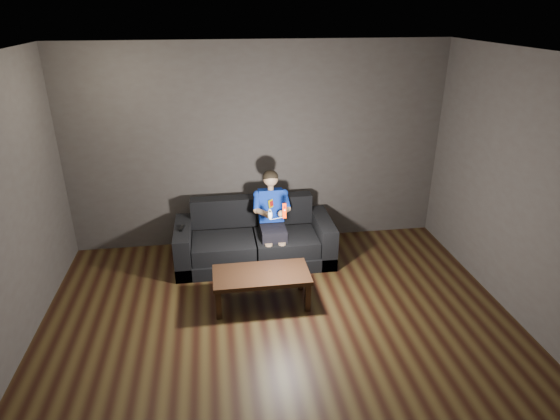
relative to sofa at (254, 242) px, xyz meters
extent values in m
plane|color=black|center=(0.13, -1.91, -0.25)|extent=(5.00, 5.00, 0.00)
cube|color=#3C3534|center=(0.13, 0.59, 1.10)|extent=(5.00, 0.04, 2.70)
cube|color=silver|center=(0.13, -1.91, 2.45)|extent=(5.00, 5.00, 0.02)
cube|color=black|center=(0.00, -0.03, -0.17)|extent=(2.00, 0.86, 0.17)
cube|color=black|center=(-0.40, -0.12, 0.02)|extent=(0.78, 0.61, 0.21)
cube|color=black|center=(0.40, -0.12, 0.02)|extent=(0.78, 0.61, 0.21)
cube|color=black|center=(0.00, 0.30, 0.32)|extent=(1.60, 0.20, 0.39)
cube|color=black|center=(-0.90, -0.03, 0.02)|extent=(0.20, 0.86, 0.54)
cube|color=black|center=(0.90, -0.03, 0.02)|extent=(0.20, 0.86, 0.54)
cube|color=black|center=(0.23, -0.14, 0.20)|extent=(0.31, 0.39, 0.15)
cube|color=navy|center=(0.23, 0.07, 0.48)|extent=(0.31, 0.22, 0.43)
cube|color=#E0BB00|center=(0.23, -0.02, 0.54)|extent=(0.10, 0.10, 0.10)
cube|color=#B1120C|center=(0.23, -0.03, 0.54)|extent=(0.06, 0.06, 0.07)
cylinder|color=tan|center=(0.23, 0.07, 0.72)|extent=(0.07, 0.07, 0.06)
sphere|color=tan|center=(0.23, 0.07, 0.84)|extent=(0.19, 0.19, 0.19)
ellipsoid|color=black|center=(0.23, 0.08, 0.86)|extent=(0.20, 0.20, 0.17)
cylinder|color=navy|center=(0.03, 0.00, 0.56)|extent=(0.08, 0.23, 0.20)
cylinder|color=navy|center=(0.42, 0.00, 0.56)|extent=(0.08, 0.23, 0.20)
cylinder|color=tan|center=(0.09, -0.17, 0.51)|extent=(0.15, 0.25, 0.11)
cylinder|color=tan|center=(0.37, -0.17, 0.51)|extent=(0.15, 0.25, 0.11)
sphere|color=tan|center=(0.15, -0.26, 0.50)|extent=(0.09, 0.09, 0.09)
sphere|color=tan|center=(0.32, -0.26, 0.50)|extent=(0.09, 0.09, 0.09)
cylinder|color=tan|center=(0.14, -0.35, -0.03)|extent=(0.09, 0.09, 0.35)
cylinder|color=tan|center=(0.31, -0.35, -0.03)|extent=(0.09, 0.09, 0.35)
cube|color=#EF2902|center=(0.32, -0.49, 0.64)|extent=(0.05, 0.07, 0.18)
cube|color=#6D0106|center=(0.32, -0.51, 0.69)|extent=(0.03, 0.01, 0.03)
cylinder|color=silver|center=(0.32, -0.51, 0.63)|extent=(0.02, 0.01, 0.02)
ellipsoid|color=silver|center=(0.15, -0.48, 0.60)|extent=(0.06, 0.08, 0.13)
cylinder|color=black|center=(0.15, -0.51, 0.65)|extent=(0.02, 0.01, 0.02)
cube|color=black|center=(-0.90, -0.07, 0.31)|extent=(0.06, 0.15, 0.03)
cube|color=black|center=(-0.90, -0.03, 0.32)|extent=(0.02, 0.02, 0.00)
cube|color=black|center=(-0.02, -0.98, 0.11)|extent=(1.06, 0.53, 0.05)
cube|color=black|center=(-0.50, -1.20, -0.08)|extent=(0.06, 0.06, 0.34)
cube|color=black|center=(0.46, -1.20, -0.08)|extent=(0.06, 0.06, 0.34)
cube|color=black|center=(-0.50, -0.77, -0.08)|extent=(0.06, 0.06, 0.34)
cube|color=black|center=(0.46, -0.77, -0.08)|extent=(0.06, 0.06, 0.34)
camera|label=1|loc=(-0.45, -5.37, 2.83)|focal=30.00mm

